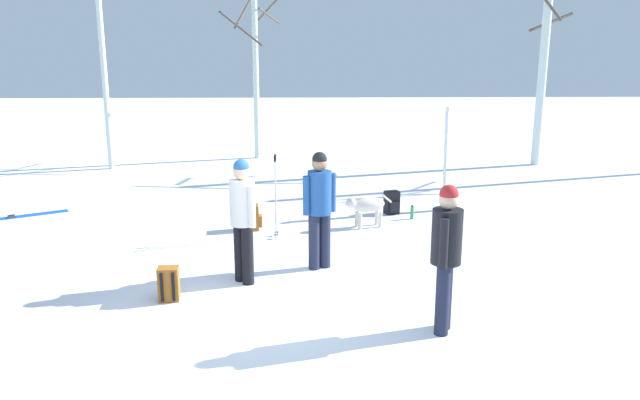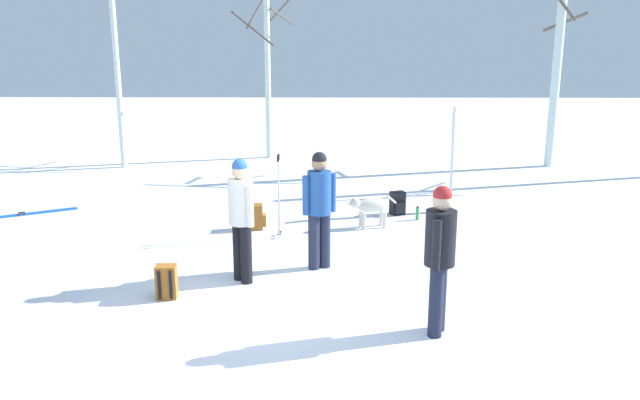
{
  "view_description": "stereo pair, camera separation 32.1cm",
  "coord_description": "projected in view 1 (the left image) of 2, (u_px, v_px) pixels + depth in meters",
  "views": [
    {
      "loc": [
        0.45,
        -7.03,
        3.24
      ],
      "look_at": [
        0.67,
        1.85,
        1.0
      ],
      "focal_mm": 35.82,
      "sensor_mm": 36.0,
      "label": 1
    },
    {
      "loc": [
        0.78,
        -7.03,
        3.24
      ],
      "look_at": [
        0.67,
        1.85,
        1.0
      ],
      "focal_mm": 35.82,
      "sensor_mm": 36.0,
      "label": 2
    }
  ],
  "objects": [
    {
      "name": "ground_plane",
      "position": [
        268.0,
        319.0,
        7.6
      ],
      "size": [
        60.0,
        60.0,
        0.0
      ],
      "primitive_type": "plane",
      "color": "white"
    },
    {
      "name": "person_0",
      "position": [
        446.0,
        249.0,
        7.06
      ],
      "size": [
        0.34,
        0.49,
        1.72
      ],
      "color": "#1E2338",
      "rests_on": "ground_plane"
    },
    {
      "name": "person_1",
      "position": [
        243.0,
        213.0,
        8.54
      ],
      "size": [
        0.38,
        0.42,
        1.72
      ],
      "color": "black",
      "rests_on": "ground_plane"
    },
    {
      "name": "person_4",
      "position": [
        320.0,
        203.0,
        9.08
      ],
      "size": [
        0.48,
        0.34,
        1.72
      ],
      "color": "#1E2338",
      "rests_on": "ground_plane"
    },
    {
      "name": "dog",
      "position": [
        367.0,
        206.0,
        11.24
      ],
      "size": [
        0.87,
        0.39,
        0.57
      ],
      "color": "beige",
      "rests_on": "ground_plane"
    },
    {
      "name": "ski_pair_planted_0",
      "position": [
        445.0,
        159.0,
        12.25
      ],
      "size": [
        0.04,
        0.19,
        2.02
      ],
      "color": "white",
      "rests_on": "ground_plane"
    },
    {
      "name": "ski_pair_lying_0",
      "position": [
        14.0,
        217.0,
        11.94
      ],
      "size": [
        1.73,
        1.08,
        0.05
      ],
      "color": "blue",
      "rests_on": "ground_plane"
    },
    {
      "name": "ski_poles_0",
      "position": [
        276.0,
        194.0,
        10.57
      ],
      "size": [
        0.07,
        0.24,
        1.41
      ],
      "color": "#B2B2BC",
      "rests_on": "ground_plane"
    },
    {
      "name": "backpack_0",
      "position": [
        169.0,
        284.0,
        8.12
      ],
      "size": [
        0.27,
        0.3,
        0.44
      ],
      "color": "#99591E",
      "rests_on": "ground_plane"
    },
    {
      "name": "backpack_1",
      "position": [
        392.0,
        203.0,
        12.18
      ],
      "size": [
        0.31,
        0.33,
        0.44
      ],
      "color": "black",
      "rests_on": "ground_plane"
    },
    {
      "name": "backpack_2",
      "position": [
        253.0,
        218.0,
        11.15
      ],
      "size": [
        0.31,
        0.28,
        0.44
      ],
      "color": "#99591E",
      "rests_on": "ground_plane"
    },
    {
      "name": "water_bottle_0",
      "position": [
        412.0,
        213.0,
        11.82
      ],
      "size": [
        0.06,
        0.06,
        0.26
      ],
      "color": "green",
      "rests_on": "ground_plane"
    },
    {
      "name": "birch_tree_1",
      "position": [
        99.0,
        7.0,
        15.5
      ],
      "size": [
        1.13,
        1.14,
        7.7
      ],
      "color": "silver",
      "rests_on": "ground_plane"
    },
    {
      "name": "birch_tree_2",
      "position": [
        256.0,
        58.0,
        17.34
      ],
      "size": [
        1.81,
        1.81,
        5.15
      ],
      "color": "silver",
      "rests_on": "ground_plane"
    },
    {
      "name": "birch_tree_3",
      "position": [
        543.0,
        46.0,
        16.3
      ],
      "size": [
        1.79,
        1.67,
        6.06
      ],
      "color": "silver",
      "rests_on": "ground_plane"
    }
  ]
}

